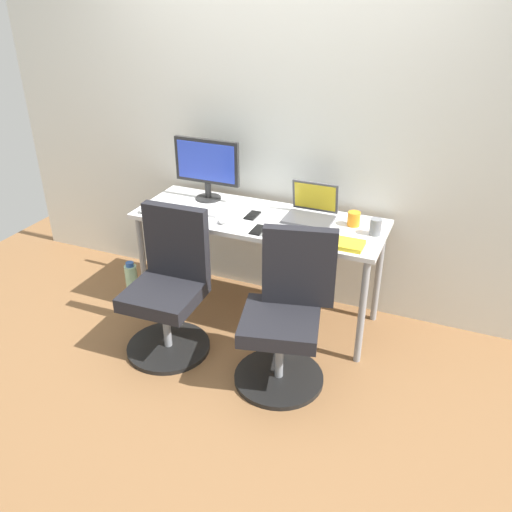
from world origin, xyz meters
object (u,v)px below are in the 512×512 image
object	(u,v)px
office_chair_left	(169,289)
water_bottle_on_floor	(132,282)
open_laptop	(311,210)
desktop_monitor	(207,165)
office_chair_right	(286,317)
coffee_mug	(354,219)

from	to	relation	value
office_chair_left	water_bottle_on_floor	distance (m)	0.73
office_chair_left	open_laptop	distance (m)	1.05
desktop_monitor	open_laptop	xyz separation A→B (m)	(0.78, -0.04, -0.19)
office_chair_right	desktop_monitor	distance (m)	1.26
water_bottle_on_floor	coffee_mug	distance (m)	1.71
office_chair_left	open_laptop	xyz separation A→B (m)	(0.70, 0.67, 0.39)
desktop_monitor	coffee_mug	size ratio (longest dim) A/B	5.22
office_chair_left	office_chair_right	world-z (taller)	same
desktop_monitor	coffee_mug	xyz separation A→B (m)	(1.06, -0.05, -0.20)
water_bottle_on_floor	desktop_monitor	size ratio (longest dim) A/B	0.65
water_bottle_on_floor	coffee_mug	bearing A→B (deg)	10.72
office_chair_left	office_chair_right	distance (m)	0.78
office_chair_left	office_chair_right	bearing A→B (deg)	-0.12
office_chair_right	water_bottle_on_floor	bearing A→B (deg)	164.78
office_chair_left	office_chair_right	size ratio (longest dim) A/B	1.00
open_laptop	coffee_mug	size ratio (longest dim) A/B	3.37
open_laptop	coffee_mug	distance (m)	0.29
office_chair_left	desktop_monitor	bearing A→B (deg)	95.91
office_chair_right	water_bottle_on_floor	size ratio (longest dim) A/B	3.03
coffee_mug	open_laptop	bearing A→B (deg)	178.04
water_bottle_on_floor	desktop_monitor	xyz separation A→B (m)	(0.49, 0.34, 0.86)
desktop_monitor	office_chair_right	bearing A→B (deg)	-39.63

